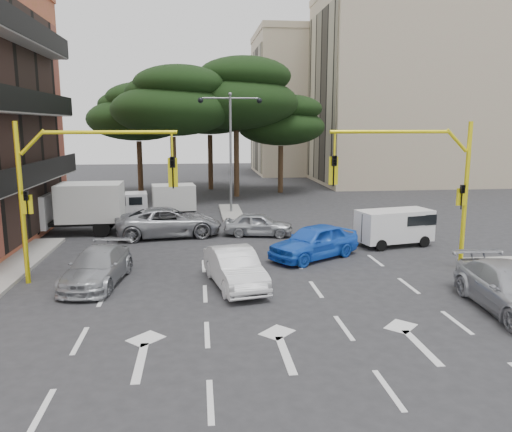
{
  "coord_description": "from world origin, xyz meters",
  "views": [
    {
      "loc": [
        -2.16,
        -16.9,
        5.88
      ],
      "look_at": [
        0.54,
        6.21,
        1.6
      ],
      "focal_mm": 35.0,
      "sensor_mm": 36.0,
      "label": 1
    }
  ],
  "objects": [
    {
      "name": "street_lamp_center",
      "position": [
        0.0,
        16.0,
        5.43
      ],
      "size": [
        4.16,
        0.36,
        7.77
      ],
      "color": "slate",
      "rests_on": "median_strip"
    },
    {
      "name": "signal_mast_left",
      "position": [
        -6.8,
        1.99,
        3.88
      ],
      "size": [
        5.79,
        0.37,
        6.0
      ],
      "color": "yellow",
      "rests_on": "ground"
    },
    {
      "name": "signal_mast_right",
      "position": [
        6.8,
        1.99,
        3.88
      ],
      "size": [
        5.79,
        0.37,
        6.0
      ],
      "color": "yellow",
      "rests_on": "ground"
    },
    {
      "name": "pine_left_far",
      "position": [
        -6.94,
        25.96,
        6.91
      ],
      "size": [
        8.32,
        8.32,
        9.3
      ],
      "color": "#382616",
      "rests_on": "ground"
    },
    {
      "name": "car_white_hatch",
      "position": [
        -0.89,
        0.7,
        0.7
      ],
      "size": [
        2.27,
        4.44,
        1.4
      ],
      "primitive_type": "imported",
      "rotation": [
        0.0,
        0.0,
        0.2
      ],
      "color": "silver",
      "rests_on": "ground"
    },
    {
      "name": "pine_right",
      "position": [
        5.06,
        25.96,
        6.22
      ],
      "size": [
        7.49,
        7.49,
        8.37
      ],
      "color": "#382616",
      "rests_on": "ground"
    },
    {
      "name": "box_truck_a",
      "position": [
        -9.0,
        10.71,
        1.38
      ],
      "size": [
        5.66,
        2.49,
        2.76
      ],
      "primitive_type": null,
      "rotation": [
        0.0,
        0.0,
        1.59
      ],
      "color": "white",
      "rests_on": "ground"
    },
    {
      "name": "car_silver_cross_a",
      "position": [
        -3.75,
        9.47,
        0.77
      ],
      "size": [
        5.86,
        3.31,
        1.54
      ],
      "primitive_type": "imported",
      "rotation": [
        0.0,
        0.0,
        1.71
      ],
      "color": "#93959B",
      "rests_on": "ground"
    },
    {
      "name": "ground",
      "position": [
        0.0,
        0.0,
        0.0
      ],
      "size": [
        120.0,
        120.0,
        0.0
      ],
      "primitive_type": "plane",
      "color": "#28282B",
      "rests_on": "ground"
    },
    {
      "name": "median_strip",
      "position": [
        0.0,
        16.0,
        0.07
      ],
      "size": [
        1.4,
        6.0,
        0.15
      ],
      "primitive_type": "cube",
      "color": "gray",
      "rests_on": "ground"
    },
    {
      "name": "apartment_beige_far",
      "position": [
        12.95,
        44.0,
        8.35
      ],
      "size": [
        16.2,
        12.15,
        16.7
      ],
      "color": "#C0A890",
      "rests_on": "ground"
    },
    {
      "name": "car_silver_wagon",
      "position": [
        -5.97,
        1.6,
        0.65
      ],
      "size": [
        2.39,
        4.7,
        1.31
      ],
      "primitive_type": "imported",
      "rotation": [
        0.0,
        0.0,
        -0.13
      ],
      "color": "#9C9EA3",
      "rests_on": "ground"
    },
    {
      "name": "apartment_beige_near",
      "position": [
        19.95,
        32.0,
        9.35
      ],
      "size": [
        20.2,
        12.15,
        18.7
      ],
      "color": "#C0A890",
      "rests_on": "ground"
    },
    {
      "name": "car_blue_compact",
      "position": [
        2.9,
        4.23,
        0.76
      ],
      "size": [
        4.71,
        3.9,
        1.52
      ],
      "primitive_type": "imported",
      "rotation": [
        0.0,
        0.0,
        -1.0
      ],
      "color": "blue",
      "rests_on": "ground"
    },
    {
      "name": "box_truck_b",
      "position": [
        -4.5,
        14.64,
        1.07
      ],
      "size": [
        4.57,
        2.38,
        2.15
      ],
      "primitive_type": null,
      "rotation": [
        0.0,
        0.0,
        1.7
      ],
      "color": "silver",
      "rests_on": "ground"
    },
    {
      "name": "pine_center",
      "position": [
        1.06,
        23.96,
        8.3
      ],
      "size": [
        9.98,
        9.98,
        11.16
      ],
      "color": "#382616",
      "rests_on": "ground"
    },
    {
      "name": "pine_back",
      "position": [
        -0.94,
        28.96,
        7.6
      ],
      "size": [
        9.15,
        9.15,
        10.23
      ],
      "color": "#382616",
      "rests_on": "ground"
    },
    {
      "name": "pine_left_near",
      "position": [
        -3.94,
        21.96,
        7.6
      ],
      "size": [
        9.15,
        9.15,
        10.23
      ],
      "color": "#382616",
      "rests_on": "ground"
    },
    {
      "name": "car_silver_parked",
      "position": [
        7.67,
        -2.82,
        0.73
      ],
      "size": [
        2.36,
        5.17,
        1.47
      ],
      "primitive_type": "imported",
      "rotation": [
        0.0,
        0.0,
        -0.06
      ],
      "color": "#AAACB2",
      "rests_on": "ground"
    },
    {
      "name": "van_white",
      "position": [
        7.35,
        6.09,
        0.9
      ],
      "size": [
        3.88,
        2.35,
        1.81
      ],
      "primitive_type": null,
      "rotation": [
        0.0,
        0.0,
        -1.36
      ],
      "color": "white",
      "rests_on": "ground"
    },
    {
      "name": "car_silver_cross_b",
      "position": [
        1.0,
        9.04,
        0.62
      ],
      "size": [
        3.86,
        2.15,
        1.24
      ],
      "primitive_type": "imported",
      "rotation": [
        0.0,
        0.0,
        1.37
      ],
      "color": "#A9ACB1",
      "rests_on": "ground"
    }
  ]
}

